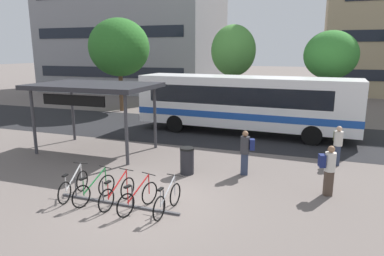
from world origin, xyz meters
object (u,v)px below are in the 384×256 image
Objects in this scene: commuter_olive_pack_0 at (338,143)px; city_bus at (246,103)px; parked_bicycle_silver_4 at (167,200)px; street_tree_0 at (331,55)px; commuter_navy_pack_1 at (246,150)px; trash_bin at (187,161)px; parked_bicycle_red_2 at (117,193)px; street_tree_1 at (119,48)px; parked_bicycle_red_3 at (138,198)px; parked_bicycle_white_0 at (74,186)px; parked_bicycle_green_1 at (94,190)px; commuter_navy_pack_2 at (329,167)px; street_tree_3 at (233,51)px; transit_shelter at (94,88)px.

city_bus is at bearing -138.83° from commuter_olive_pack_0.
street_tree_0 is at bearing -13.49° from parked_bicycle_silver_4.
commuter_navy_pack_1 is 2.25m from trash_bin.
street_tree_0 is (3.11, 11.13, 3.33)m from commuter_navy_pack_1.
street_tree_0 reaches higher than parked_bicycle_red_2.
street_tree_1 reaches higher than street_tree_0.
parked_bicycle_red_3 and parked_bicycle_silver_4 have the same top height.
parked_bicycle_white_0 is 0.82m from parked_bicycle_green_1.
commuter_navy_pack_2 reaches higher than commuter_olive_pack_0.
commuter_navy_pack_1 is 0.26× the size of street_tree_3.
parked_bicycle_red_3 is 18.33m from street_tree_1.
transit_shelter is 3.37× the size of commuter_olive_pack_0.
parked_bicycle_silver_4 is (3.26, -0.01, 0.00)m from parked_bicycle_white_0.
parked_bicycle_silver_4 is at bearing -82.00° from parked_bicycle_red_2.
parked_bicycle_red_2 is at bearing -169.32° from commuter_navy_pack_2.
commuter_navy_pack_1 is at bearing -32.15° from parked_bicycle_red_2.
parked_bicycle_silver_4 is at bearing -96.58° from parked_bicycle_white_0.
city_bus is 7.06× the size of parked_bicycle_red_2.
transit_shelter reaches higher than trash_bin.
transit_shelter reaches higher than commuter_navy_pack_2.
parked_bicycle_red_2 and parked_bicycle_silver_4 have the same top height.
commuter_navy_pack_2 reaches higher than parked_bicycle_green_1.
street_tree_3 is (3.55, 12.55, 1.64)m from transit_shelter.
commuter_navy_pack_2 is (4.37, 2.85, 0.57)m from parked_bicycle_silver_4.
street_tree_1 is at bearing 19.02° from parked_bicycle_white_0.
street_tree_0 is at bearing -18.91° from street_tree_3.
street_tree_0 is at bearing 48.71° from city_bus.
parked_bicycle_red_2 is 1.01× the size of commuter_navy_pack_1.
parked_bicycle_silver_4 is at bearing 54.68° from commuter_navy_pack_1.
street_tree_1 is at bearing -56.95° from commuter_navy_pack_1.
commuter_navy_pack_2 is (6.01, 2.88, 0.57)m from parked_bicycle_red_2.
commuter_olive_pack_0 is (4.84, 6.28, 0.56)m from parked_bicycle_silver_4.
transit_shelter reaches higher than parked_bicycle_silver_4.
commuter_olive_pack_0 reaches higher than parked_bicycle_red_2.
city_bus is at bearing -22.89° from street_tree_1.
commuter_olive_pack_0 is at bearing -36.22° from parked_bicycle_green_1.
parked_bicycle_red_3 is 0.29× the size of street_tree_0.
transit_shelter is at bearing 154.33° from commuter_navy_pack_2.
parked_bicycle_green_1 is 7.42m from commuter_navy_pack_2.
street_tree_1 is (-15.16, 8.64, 3.89)m from commuter_olive_pack_0.
trash_bin is at bearing -84.02° from street_tree_3.
parked_bicycle_red_3 is 8.61m from commuter_olive_pack_0.
commuter_navy_pack_2 reaches higher than parked_bicycle_red_3.
transit_shelter is 5.34× the size of trash_bin.
parked_bicycle_red_2 is (1.62, -0.05, 0.00)m from parked_bicycle_white_0.
transit_shelter is 14.56m from street_tree_0.
parked_bicycle_silver_4 is at bearing -161.91° from commuter_navy_pack_2.
parked_bicycle_white_0 is 17.38m from street_tree_0.
transit_shelter is at bearing -105.80° from street_tree_3.
commuter_navy_pack_1 is at bearing -60.56° from commuter_olive_pack_0.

